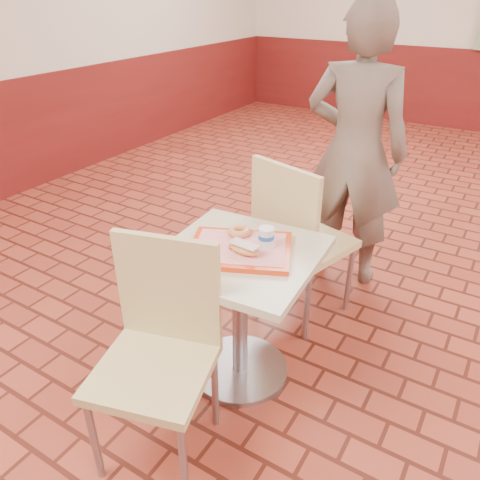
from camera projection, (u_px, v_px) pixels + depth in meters
The scene contains 8 objects.
main_table at pixel (240, 295), 2.16m from camera, with size 0.67×0.67×0.70m.
chair_main_front at pixel (160, 342), 1.82m from camera, with size 0.53×0.53×0.93m.
chair_main_back at pixel (297, 235), 2.55m from camera, with size 0.55×0.55×0.96m.
customer at pixel (355, 152), 2.80m from camera, with size 0.62×0.41×1.70m, color #695D52.
serving_tray at pixel (240, 249), 2.05m from camera, with size 0.44×0.34×0.03m.
ring_donut at pixel (239, 231), 2.13m from camera, with size 0.11×0.11×0.03m, color #C97E49.
long_john_donut at pixel (244, 248), 1.98m from camera, with size 0.16×0.08×0.05m.
paper_cup at pixel (266, 237), 2.02m from camera, with size 0.07×0.07×0.09m.
Camera 1 is at (-0.07, -1.90, 1.75)m, focal length 35.00 mm.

